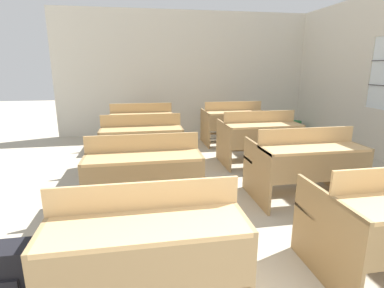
# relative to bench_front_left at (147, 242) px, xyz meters

# --- Properties ---
(wall_back) EXTENTS (5.83, 0.06, 2.76)m
(wall_back) POSITION_rel_bench_front_left_xyz_m (1.09, 5.32, 0.92)
(wall_back) COLOR beige
(wall_back) RESTS_ON ground_plane
(bench_front_left) EXTENTS (1.17, 0.81, 0.86)m
(bench_front_left) POSITION_rel_bench_front_left_xyz_m (0.00, 0.00, 0.00)
(bench_front_left) COLOR #9A7C52
(bench_front_left) RESTS_ON ground_plane
(bench_second_left) EXTENTS (1.17, 0.81, 0.86)m
(bench_second_left) POSITION_rel_bench_front_left_xyz_m (0.01, 1.35, 0.00)
(bench_second_left) COLOR #93744A
(bench_second_left) RESTS_ON ground_plane
(bench_second_right) EXTENTS (1.17, 0.81, 0.86)m
(bench_second_right) POSITION_rel_bench_front_left_xyz_m (1.87, 1.36, 0.00)
(bench_second_right) COLOR #997A50
(bench_second_right) RESTS_ON ground_plane
(bench_third_left) EXTENTS (1.17, 0.81, 0.86)m
(bench_third_left) POSITION_rel_bench_front_left_xyz_m (0.01, 2.73, 0.00)
(bench_third_left) COLOR olive
(bench_third_left) RESTS_ON ground_plane
(bench_third_right) EXTENTS (1.17, 0.81, 0.86)m
(bench_third_right) POSITION_rel_bench_front_left_xyz_m (1.86, 2.73, 0.00)
(bench_third_right) COLOR #997B51
(bench_third_right) RESTS_ON ground_plane
(bench_back_left) EXTENTS (1.17, 0.81, 0.86)m
(bench_back_left) POSITION_rel_bench_front_left_xyz_m (0.02, 4.11, 0.00)
(bench_back_left) COLOR olive
(bench_back_left) RESTS_ON ground_plane
(bench_back_right) EXTENTS (1.17, 0.81, 0.86)m
(bench_back_right) POSITION_rel_bench_front_left_xyz_m (1.86, 4.08, 0.00)
(bench_back_right) COLOR #997B51
(bench_back_right) RESTS_ON ground_plane
(wastepaper_bin) EXTENTS (0.27, 0.27, 0.30)m
(wastepaper_bin) POSITION_rel_bench_front_left_xyz_m (3.62, 4.75, -0.31)
(wastepaper_bin) COLOR #1E6B33
(wastepaper_bin) RESTS_ON ground_plane
(schoolbag) EXTENTS (0.29, 0.24, 0.38)m
(schoolbag) POSITION_rel_bench_front_left_xyz_m (-0.93, 0.23, -0.27)
(schoolbag) COLOR black
(schoolbag) RESTS_ON ground_plane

